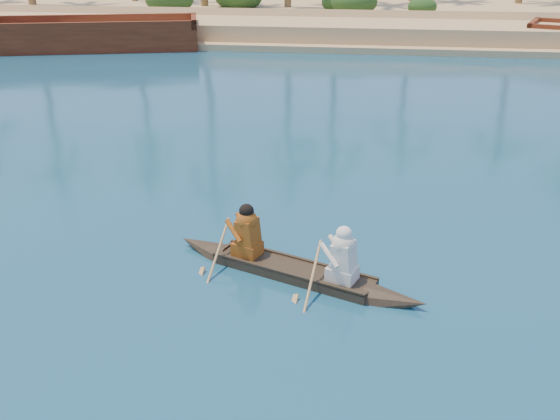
# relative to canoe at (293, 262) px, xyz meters

# --- Properties ---
(ground) EXTENTS (160.00, 160.00, 0.00)m
(ground) POSITION_rel_canoe_xyz_m (-3.42, 3.28, -0.29)
(ground) COLOR navy
(ground) RESTS_ON ground
(sandy_embankment) EXTENTS (150.00, 51.00, 1.50)m
(sandy_embankment) POSITION_rel_canoe_xyz_m (-3.42, 50.17, 0.24)
(sandy_embankment) COLOR tan
(sandy_embankment) RESTS_ON ground
(shrub_cluster) EXTENTS (100.00, 6.00, 2.40)m
(shrub_cluster) POSITION_rel_canoe_xyz_m (-3.42, 34.78, 0.91)
(shrub_cluster) COLOR #1B3C15
(shrub_cluster) RESTS_ON ground
(canoe) EXTENTS (5.29, 2.65, 1.49)m
(canoe) POSITION_rel_canoe_xyz_m (0.00, 0.00, 0.00)
(canoe) COLOR #34291C
(canoe) RESTS_ON ground
(barge_mid) EXTENTS (12.84, 7.12, 2.03)m
(barge_mid) POSITION_rel_canoe_xyz_m (-14.86, 25.28, 0.43)
(barge_mid) COLOR maroon
(barge_mid) RESTS_ON ground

